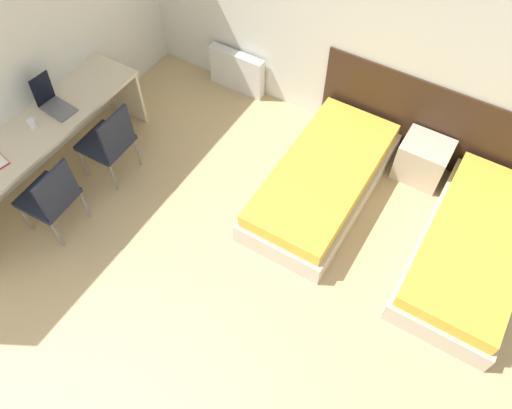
# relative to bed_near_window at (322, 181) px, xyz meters

# --- Properties ---
(wall_back) EXTENTS (6.10, 0.05, 2.70)m
(wall_back) POSITION_rel_bed_near_window_xyz_m (-0.31, 1.07, 1.15)
(wall_back) COLOR silver
(wall_back) RESTS_ON ground_plane
(wall_left) EXTENTS (0.05, 5.17, 2.70)m
(wall_left) POSITION_rel_bed_near_window_xyz_m (-2.88, -1.04, 1.15)
(wall_left) COLOR silver
(wall_left) RESTS_ON ground_plane
(headboard_panel) EXTENTS (2.64, 0.03, 1.01)m
(headboard_panel) POSITION_rel_bed_near_window_xyz_m (0.79, 1.03, 0.30)
(headboard_panel) COLOR #382316
(headboard_panel) RESTS_ON ground_plane
(bed_near_window) EXTENTS (0.95, 2.00, 0.42)m
(bed_near_window) POSITION_rel_bed_near_window_xyz_m (0.00, 0.00, 0.00)
(bed_near_window) COLOR beige
(bed_near_window) RESTS_ON ground_plane
(bed_near_door) EXTENTS (0.95, 2.00, 0.42)m
(bed_near_door) POSITION_rel_bed_near_window_xyz_m (1.59, 0.00, 0.00)
(bed_near_door) COLOR beige
(bed_near_door) RESTS_ON ground_plane
(nightstand) EXTENTS (0.50, 0.42, 0.48)m
(nightstand) POSITION_rel_bed_near_window_xyz_m (0.79, 0.79, 0.04)
(nightstand) COLOR beige
(nightstand) RESTS_ON ground_plane
(radiator) EXTENTS (0.72, 0.12, 0.53)m
(radiator) POSITION_rel_bed_near_window_xyz_m (-1.67, 0.95, 0.06)
(radiator) COLOR silver
(radiator) RESTS_ON ground_plane
(desk) EXTENTS (0.62, 2.42, 0.76)m
(desk) POSITION_rel_bed_near_window_xyz_m (-2.55, -1.32, 0.41)
(desk) COLOR beige
(desk) RESTS_ON ground_plane
(chair_near_laptop) EXTENTS (0.48, 0.48, 0.92)m
(chair_near_laptop) POSITION_rel_bed_near_window_xyz_m (-2.03, -0.90, 0.31)
(chair_near_laptop) COLOR black
(chair_near_laptop) RESTS_ON ground_plane
(chair_near_notebook) EXTENTS (0.49, 0.49, 0.92)m
(chair_near_notebook) POSITION_rel_bed_near_window_xyz_m (-2.03, -1.73, 0.31)
(chair_near_notebook) COLOR black
(chair_near_notebook) RESTS_ON ground_plane
(laptop) EXTENTS (0.37, 0.25, 0.37)m
(laptop) POSITION_rel_bed_near_window_xyz_m (-2.60, -0.98, 0.63)
(laptop) COLOR slate
(laptop) RESTS_ON desk
(mug) EXTENTS (0.08, 0.08, 0.09)m
(mug) POSITION_rel_bed_near_window_xyz_m (-2.59, -1.29, 0.60)
(mug) COLOR white
(mug) RESTS_ON desk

